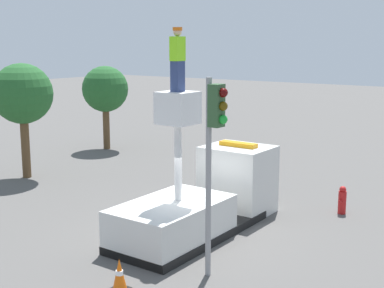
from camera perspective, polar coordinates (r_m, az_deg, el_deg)
The scene contains 8 objects.
ground_plane at distance 16.30m, azimuth -0.13°, elevation -9.65°, with size 120.00×120.00×0.00m, color #565451.
bucket_truck at distance 16.55m, azimuth 1.26°, elevation -6.05°, with size 6.38×2.23×4.35m.
worker at distance 14.80m, azimuth -1.55°, elevation 9.00°, with size 0.40×0.26×1.75m.
traffic_light_pole at distance 12.58m, azimuth 2.34°, elevation 0.63°, with size 0.34×0.57×4.90m.
fire_hydrant at distance 18.78m, azimuth 15.73°, elevation -5.79°, with size 0.51×0.27×0.96m.
traffic_cone_rear at distance 12.90m, azimuth -7.74°, elevation -13.66°, with size 0.41×0.41×0.77m.
tree_left_bg at distance 29.11m, azimuth -9.24°, elevation 5.73°, with size 2.46×2.46×4.49m.
tree_right_bg at distance 23.52m, azimuth -17.64°, elevation 5.04°, with size 2.54×2.54×4.87m.
Camera 1 is at (-12.41, -8.93, 5.67)m, focal length 50.00 mm.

